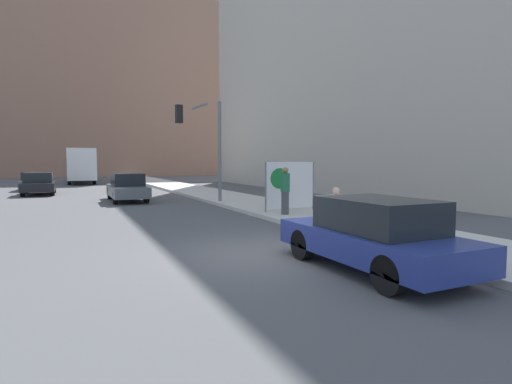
% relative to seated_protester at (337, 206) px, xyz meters
% --- Properties ---
extents(ground_plane, '(160.00, 160.00, 0.00)m').
position_rel_seated_protester_xyz_m(ground_plane, '(-3.10, -1.71, -0.78)').
color(ground_plane, '#4F4F51').
extents(sidewalk_curb, '(3.51, 90.00, 0.15)m').
position_rel_seated_protester_xyz_m(sidewalk_curb, '(0.95, 13.29, -0.70)').
color(sidewalk_curb, beige).
rests_on(sidewalk_curb, ground_plane).
extents(building_backdrop_far, '(52.00, 12.00, 27.90)m').
position_rel_seated_protester_xyz_m(building_backdrop_far, '(-5.10, 58.43, 13.17)').
color(building_backdrop_far, '#936B56').
rests_on(building_backdrop_far, ground_plane).
extents(building_backdrop_right, '(10.00, 32.00, 25.25)m').
position_rel_seated_protester_xyz_m(building_backdrop_right, '(12.81, 15.71, 11.85)').
color(building_backdrop_right, '#BCB2A3').
rests_on(building_backdrop_right, ground_plane).
extents(seated_protester, '(0.98, 0.77, 1.18)m').
position_rel_seated_protester_xyz_m(seated_protester, '(0.00, 0.00, 0.00)').
color(seated_protester, '#474C56').
rests_on(seated_protester, sidewalk_curb).
extents(jogger_on_sidewalk, '(0.34, 0.34, 1.74)m').
position_rel_seated_protester_xyz_m(jogger_on_sidewalk, '(0.02, 3.18, 0.27)').
color(jogger_on_sidewalk, '#424247').
rests_on(jogger_on_sidewalk, sidewalk_curb).
extents(protest_banner, '(2.22, 0.06, 1.94)m').
position_rel_seated_protester_xyz_m(protest_banner, '(0.73, 4.08, 0.40)').
color(protest_banner, slate).
rests_on(protest_banner, sidewalk_curb).
extents(traffic_light_pole, '(2.28, 2.04, 4.89)m').
position_rel_seated_protester_xyz_m(traffic_light_pole, '(-1.23, 8.97, 2.65)').
color(traffic_light_pole, slate).
rests_on(traffic_light_pole, sidewalk_curb).
extents(parked_car_curbside, '(1.74, 4.11, 1.39)m').
position_rel_seated_protester_xyz_m(parked_car_curbside, '(-1.93, -3.76, -0.08)').
color(parked_car_curbside, navy).
rests_on(parked_car_curbside, ground_plane).
extents(car_on_road_nearest, '(1.74, 4.75, 1.50)m').
position_rel_seated_protester_xyz_m(car_on_road_nearest, '(-4.37, 12.67, -0.04)').
color(car_on_road_nearest, '#565B60').
rests_on(car_on_road_nearest, ground_plane).
extents(car_on_road_midblock, '(1.87, 4.22, 1.43)m').
position_rel_seated_protester_xyz_m(car_on_road_midblock, '(-8.96, 19.55, -0.06)').
color(car_on_road_midblock, black).
rests_on(car_on_road_midblock, ground_plane).
extents(car_on_road_distant, '(1.87, 4.34, 1.36)m').
position_rel_seated_protester_xyz_m(car_on_road_distant, '(-9.53, 24.60, -0.09)').
color(car_on_road_distant, '#565B60').
rests_on(car_on_road_distant, ground_plane).
extents(city_bus_on_road, '(2.49, 11.56, 3.38)m').
position_rel_seated_protester_xyz_m(city_bus_on_road, '(-6.12, 35.02, 1.16)').
color(city_bus_on_road, silver).
rests_on(city_bus_on_road, ground_plane).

